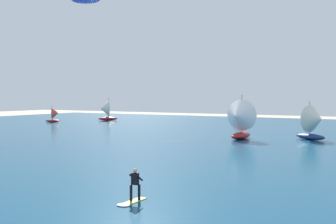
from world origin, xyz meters
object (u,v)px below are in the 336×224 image
Objects in this scene: sailboat_trailing at (105,110)px; sailboat_near_shore at (315,122)px; sailboat_anchored_offshore at (239,119)px; sailboat_mid_left at (236,114)px; sailboat_heeled_over at (55,114)px; kitesurfer at (133,190)px.

sailboat_trailing is 1.04× the size of sailboat_near_shore.
sailboat_trailing is at bearing 150.17° from sailboat_anchored_offshore.
sailboat_near_shore is at bearing 24.59° from sailboat_anchored_offshore.
sailboat_anchored_offshore is (11.21, -30.52, 0.74)m from sailboat_mid_left.
sailboat_heeled_over is at bearing -150.77° from sailboat_mid_left.
sailboat_trailing is at bearing 60.17° from sailboat_heeled_over.
kitesurfer is 67.52m from sailboat_trailing.
sailboat_heeled_over is at bearing 138.87° from kitesurfer.
sailboat_mid_left is 37.16m from sailboat_heeled_over.
kitesurfer is 30.50m from sailboat_anchored_offshore.
sailboat_trailing is (-26.97, -8.63, 0.49)m from sailboat_mid_left.
sailboat_anchored_offshore reaches higher than sailboat_heeled_over.
sailboat_trailing is 11.00m from sailboat_heeled_over.
sailboat_mid_left reaches higher than kitesurfer.
sailboat_trailing is at bearing 129.70° from kitesurfer.
sailboat_near_shore reaches higher than sailboat_mid_left.
sailboat_anchored_offshore reaches higher than sailboat_near_shore.
sailboat_mid_left is at bearing 110.17° from sailboat_anchored_offshore.
sailboat_near_shore is (3.30, 33.81, 1.58)m from kitesurfer.
kitesurfer is 34.00m from sailboat_near_shore.
sailboat_mid_left is 0.78× the size of sailboat_trailing.
sailboat_heeled_over is at bearing -119.83° from sailboat_trailing.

